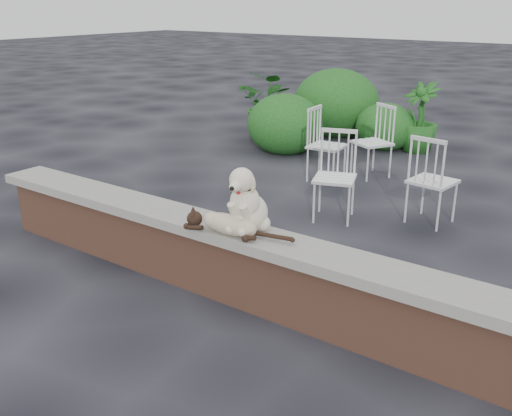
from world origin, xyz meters
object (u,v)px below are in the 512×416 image
Objects in this scene: dog at (249,197)px; chair_b at (372,142)px; potted_plant_b at (419,117)px; chair_c at (433,180)px; chair_a at (335,177)px; chair_e at (327,145)px; potted_plant_a at (270,105)px; cat at (228,223)px.

chair_b is at bearing 92.69° from dog.
chair_c is at bearing -66.74° from potted_plant_b.
chair_b is 1.00× the size of chair_a.
chair_c is 1.01m from chair_a.
chair_c is 1.76m from chair_e.
cat is at bearing -58.82° from potted_plant_a.
chair_c is 0.88× the size of potted_plant_b.
cat is 1.09× the size of chair_b.
potted_plant_b is at bearing 118.48° from chair_b.
chair_e is (-0.75, 1.19, 0.00)m from chair_a.
chair_c is 4.28m from potted_plant_a.
chair_a is at bearing -84.10° from potted_plant_b.
cat is 0.92× the size of potted_plant_a.
potted_plant_a reaches higher than chair_e.
potted_plant_a is 2.45m from potted_plant_b.
chair_a is (0.36, -1.69, 0.00)m from chair_b.
chair_c is 1.00× the size of chair_e.
chair_e is at bearing -100.65° from potted_plant_b.
potted_plant_b is (-0.34, 3.33, 0.06)m from chair_a.
chair_c is at bearing -15.15° from chair_b.
chair_c is at bearing -32.53° from potted_plant_a.
chair_a is (-0.30, 1.93, -0.37)m from dog.
chair_b is at bearing -25.07° from potted_plant_a.
chair_e is at bearing 102.54° from chair_a.
chair_c is at bearing -117.40° from chair_e.
chair_b is 2.63m from potted_plant_a.
potted_plant_b is (-0.56, 5.40, -0.13)m from cat.
cat is 1.09× the size of chair_e.
potted_plant_a is at bearing -176.18° from chair_b.
cat is 5.70m from potted_plant_a.
chair_c is 0.85× the size of potted_plant_a.
chair_b is at bearing 91.10° from cat.
potted_plant_a is (-1.99, 1.61, 0.09)m from chair_e.
chair_b is 0.88× the size of potted_plant_b.
chair_a reaches higher than cat.
chair_c is (0.66, 2.58, -0.20)m from cat.
cat is 0.96× the size of potted_plant_b.
chair_e is 0.85× the size of potted_plant_a.
potted_plant_a reaches higher than cat.
potted_plant_a is at bearing 113.64° from cat.
cat is at bearing -167.99° from chair_e.
chair_a is 1.40m from chair_e.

